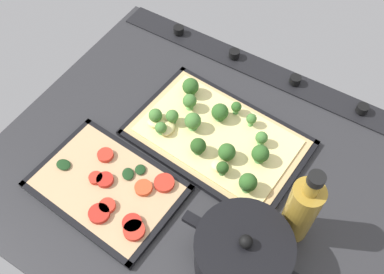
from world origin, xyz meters
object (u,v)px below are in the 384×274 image
object	(u,v)px
baking_tray_back	(107,187)
veggie_pizza_back	(110,188)
baking_tray_front	(217,139)
broccoli_pizza	(214,134)
oil_bottle	(301,210)
cooking_pot	(242,255)

from	to	relation	value
baking_tray_back	veggie_pizza_back	world-z (taller)	veggie_pizza_back
baking_tray_front	broccoli_pizza	size ratio (longest dim) A/B	1.07
baking_tray_back	oil_bottle	distance (cm)	39.80
veggie_pizza_back	baking_tray_front	bearing A→B (deg)	-118.68
baking_tray_front	cooking_pot	bearing A→B (deg)	128.35
baking_tray_front	broccoli_pizza	distance (cm)	2.03
baking_tray_front	veggie_pizza_back	size ratio (longest dim) A/B	1.39
broccoli_pizza	baking_tray_back	size ratio (longest dim) A/B	1.20
broccoli_pizza	veggie_pizza_back	size ratio (longest dim) A/B	1.30
baking_tray_front	baking_tray_back	distance (cm)	26.67
baking_tray_front	oil_bottle	world-z (taller)	oil_bottle
cooking_pot	baking_tray_front	bearing A→B (deg)	-51.65
baking_tray_front	oil_bottle	distance (cm)	27.02
veggie_pizza_back	oil_bottle	distance (cm)	38.72
oil_bottle	veggie_pizza_back	bearing A→B (deg)	18.89
broccoli_pizza	oil_bottle	xyz separation A→B (cm)	(-23.96, 10.25, 6.52)
baking_tray_back	oil_bottle	xyz separation A→B (cm)	(-36.93, -12.24, 8.38)
baking_tray_back	cooking_pot	bearing A→B (deg)	-179.30
cooking_pot	oil_bottle	xyz separation A→B (cm)	(-5.49, -11.86, 3.36)
broccoli_pizza	cooking_pot	xyz separation A→B (cm)	(-18.46, 22.11, 3.16)
oil_bottle	cooking_pot	bearing A→B (deg)	65.14
oil_bottle	broccoli_pizza	bearing A→B (deg)	-23.17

